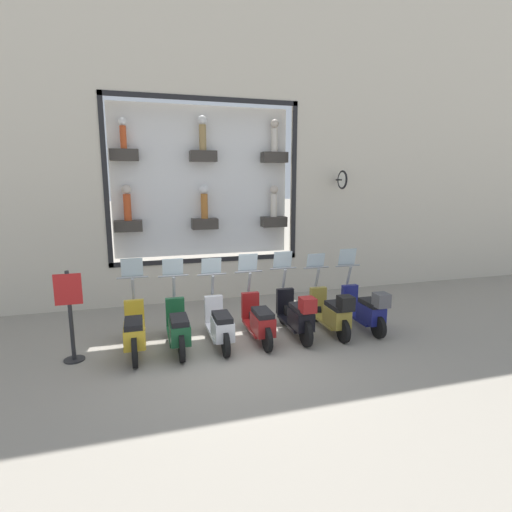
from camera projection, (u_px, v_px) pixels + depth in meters
The scene contains 10 objects.
ground_plane at pixel (238, 350), 7.60m from camera, with size 120.00×120.00×0.00m, color gray.
building_facade at pixel (203, 114), 10.10m from camera, with size 1.18×36.00×9.48m.
scooter_navy_0 at pixel (366, 309), 8.56m from camera, with size 1.79×0.61×1.63m.
scooter_olive_1 at pixel (332, 312), 8.34m from camera, with size 1.79×0.61×1.56m.
scooter_black_2 at pixel (297, 315), 8.13m from camera, with size 1.81×0.60×1.65m.
scooter_red_3 at pixel (259, 320), 7.98m from camera, with size 1.80×0.60×1.64m.
scooter_white_4 at pixel (220, 324), 7.76m from camera, with size 1.79×0.60×1.58m.
scooter_green_5 at pixel (178, 328), 7.55m from camera, with size 1.80×0.60×1.62m.
scooter_yellow_6 at pixel (134, 331), 7.33m from camera, with size 1.81×0.61×1.67m.
shop_sign_post at pixel (70, 313), 6.99m from camera, with size 0.36×0.45×1.65m.
Camera 1 is at (-6.95, 1.65, 3.17)m, focal length 28.00 mm.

